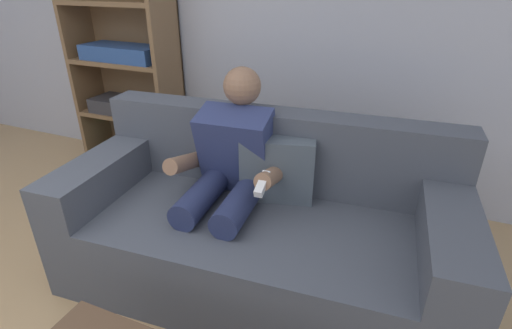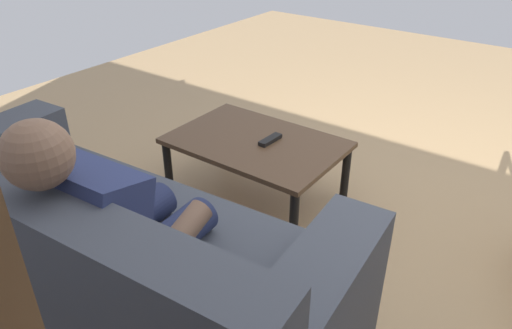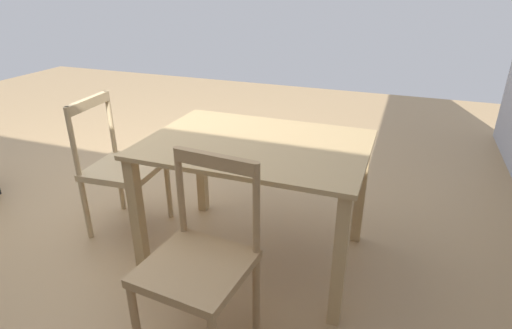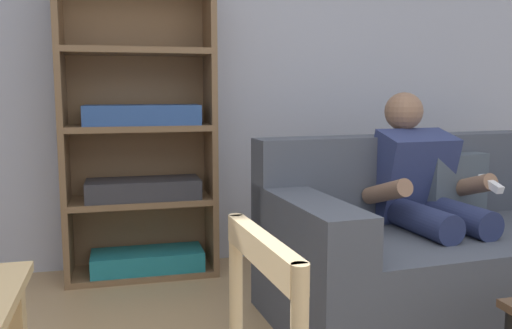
% 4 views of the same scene
% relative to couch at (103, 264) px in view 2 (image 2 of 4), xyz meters
% --- Properties ---
extents(ground_plane, '(8.32, 8.32, 0.00)m').
position_rel_couch_xyz_m(ground_plane, '(-1.11, -1.54, -0.33)').
color(ground_plane, tan).
extents(couch, '(2.13, 1.08, 0.91)m').
position_rel_couch_xyz_m(couch, '(0.00, 0.00, 0.00)').
color(couch, '#474C56').
rests_on(couch, ground_plane).
extents(person_lounging, '(0.61, 0.90, 1.15)m').
position_rel_couch_xyz_m(person_lounging, '(-0.20, 0.03, 0.27)').
color(person_lounging, navy).
rests_on(person_lounging, ground_plane).
extents(coffee_table, '(1.00, 0.67, 0.41)m').
position_rel_couch_xyz_m(coffee_table, '(0.06, -1.18, 0.03)').
color(coffee_table, brown).
rests_on(coffee_table, ground_plane).
extents(tv_remote, '(0.06, 0.17, 0.02)m').
position_rel_couch_xyz_m(tv_remote, '(-0.01, -1.22, 0.09)').
color(tv_remote, black).
rests_on(tv_remote, coffee_table).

